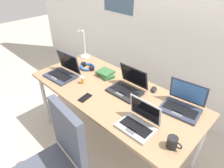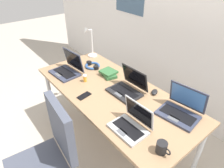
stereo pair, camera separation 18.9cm
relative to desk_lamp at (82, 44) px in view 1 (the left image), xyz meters
name	(u,v)px [view 1 (the left image)]	position (x,y,z in m)	size (l,w,h in m)	color
ground_plane	(112,141)	(0.80, -0.28, -0.94)	(12.00, 12.00, 0.00)	#B7AD9E
wall_back	(178,13)	(0.80, 0.82, 0.36)	(6.00, 0.13, 2.60)	silver
desk	(112,95)	(0.80, -0.28, -0.25)	(1.80, 0.80, 0.74)	#9E7A56
desk_lamp	(82,44)	(0.00, 0.00, 0.00)	(0.12, 0.18, 0.40)	white
laptop_near_lamp	(63,72)	(0.20, -0.45, -0.15)	(0.36, 0.30, 0.25)	#33384C
laptop_front_right	(127,87)	(0.91, -0.17, -0.15)	(0.33, 0.29, 0.23)	#232326
laptop_center	(139,122)	(1.29, -0.48, -0.15)	(0.29, 0.24, 0.21)	#B7BABC
laptop_near_mouse	(182,104)	(1.43, -0.04, -0.15)	(0.36, 0.31, 0.24)	#33384C
computer_mouse	(154,89)	(1.09, 0.02, -0.18)	(0.06, 0.10, 0.03)	black
cell_phone	(85,98)	(0.70, -0.54, -0.19)	(0.06, 0.14, 0.01)	black
headphones	(87,67)	(0.26, -0.14, -0.18)	(0.21, 0.18, 0.04)	#335999
pill_bottle	(83,80)	(0.49, -0.39, -0.16)	(0.04, 0.04, 0.08)	gold
book_stack	(105,74)	(0.54, -0.12, -0.17)	(0.21, 0.17, 0.06)	#336638
coffee_mug	(172,142)	(1.58, -0.47, -0.15)	(0.11, 0.08, 0.09)	black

